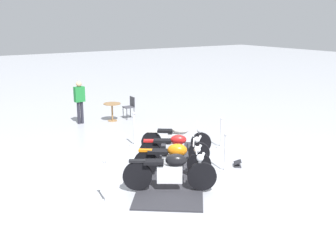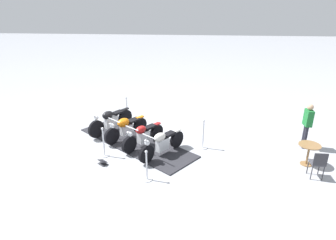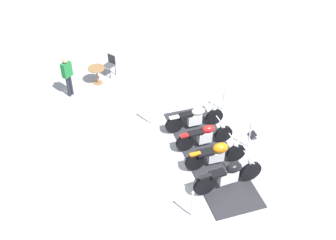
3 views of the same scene
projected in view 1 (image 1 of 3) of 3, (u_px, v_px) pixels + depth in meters
ground_plane at (173, 170)px, 11.54m from camera, size 80.00×80.00×0.00m
display_platform at (173, 169)px, 11.53m from camera, size 5.08×4.42×0.04m
motorcycle_black at (171, 171)px, 9.98m from camera, size 1.35×1.97×1.05m
motorcycle_copper at (173, 158)px, 10.93m from camera, size 1.36×1.71×0.95m
motorcycle_maroon at (175, 148)px, 11.90m from camera, size 1.30×1.75×0.92m
motorcycle_cream at (177, 138)px, 12.84m from camera, size 1.41×1.81×0.94m
stanchion_right_mid at (225, 158)px, 11.34m from camera, size 0.30×0.30×1.11m
stanchion_right_rear at (221, 138)px, 13.48m from camera, size 0.33×0.33×1.02m
stanchion_left_front at (105, 187)px, 9.43m from camera, size 0.30×0.30×1.06m
stanchion_left_rear at (134, 135)px, 13.67m from camera, size 0.35×0.35×1.15m
info_placard at (237, 164)px, 11.81m from camera, size 0.38×0.36×0.17m
cafe_table at (112, 108)px, 16.89m from camera, size 0.70×0.70×0.74m
cafe_chair_near_table at (130, 106)px, 17.32m from camera, size 0.41×0.41×0.92m
bystander_person at (80, 98)px, 16.34m from camera, size 0.23×0.40×1.72m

